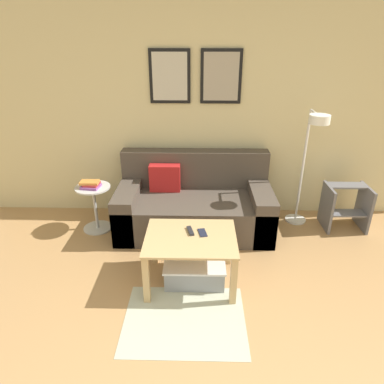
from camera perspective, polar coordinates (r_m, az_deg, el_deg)
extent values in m
cube|color=beige|center=(4.15, 2.35, 13.07)|extent=(5.60, 0.06, 2.55)
cube|color=black|center=(4.06, -3.71, 18.66)|extent=(0.46, 0.02, 0.59)
cube|color=beige|center=(4.05, -3.72, 18.64)|extent=(0.39, 0.01, 0.52)
cube|color=black|center=(4.05, 4.87, 18.61)|extent=(0.46, 0.02, 0.59)
cube|color=#ADA38E|center=(4.04, 4.87, 18.59)|extent=(0.39, 0.01, 0.52)
cube|color=#B2B79E|center=(2.98, -1.25, -20.48)|extent=(0.99, 0.78, 0.01)
cube|color=#4C4238|center=(4.03, 0.39, -3.51)|extent=(1.76, 0.90, 0.42)
cube|color=#4C4238|center=(4.17, 0.49, 4.01)|extent=(1.76, 0.20, 0.44)
cube|color=#4C4238|center=(4.08, -10.34, -2.59)|extent=(0.24, 0.90, 0.54)
cube|color=#4C4238|center=(4.06, 11.18, -2.81)|extent=(0.24, 0.90, 0.54)
cube|color=red|center=(4.05, -4.53, 2.38)|extent=(0.36, 0.14, 0.32)
cube|color=tan|center=(3.07, -0.23, -7.63)|extent=(0.81, 0.64, 0.02)
cube|color=tan|center=(3.01, -7.64, -14.26)|extent=(0.06, 0.06, 0.46)
cube|color=tan|center=(2.99, 6.94, -14.49)|extent=(0.06, 0.06, 0.46)
cube|color=tan|center=(3.46, -6.28, -8.37)|extent=(0.06, 0.06, 0.46)
cube|color=tan|center=(3.45, 6.11, -8.53)|extent=(0.06, 0.06, 0.46)
cube|color=gray|center=(3.30, 0.44, -13.05)|extent=(0.54, 0.37, 0.19)
cube|color=silver|center=(3.23, 0.45, -11.56)|extent=(0.56, 0.39, 0.02)
cylinder|color=white|center=(4.49, 16.82, -4.39)|extent=(0.25, 0.25, 0.02)
cylinder|color=white|center=(4.21, 17.95, 3.79)|extent=(0.03, 0.03, 1.35)
cylinder|color=white|center=(3.88, 19.87, 12.28)|extent=(0.02, 0.31, 0.02)
cylinder|color=white|center=(3.75, 20.49, 11.30)|extent=(0.21, 0.21, 0.09)
cylinder|color=silver|center=(4.28, -15.40, -5.74)|extent=(0.34, 0.34, 0.01)
cylinder|color=silver|center=(4.16, -15.80, -2.61)|extent=(0.04, 0.04, 0.51)
cylinder|color=silver|center=(4.04, -16.23, 0.73)|extent=(0.40, 0.40, 0.02)
cube|color=#8C4C93|center=(4.02, -16.50, 0.88)|extent=(0.22, 0.19, 0.03)
cube|color=#B73333|center=(4.02, -16.39, 1.29)|extent=(0.18, 0.17, 0.02)
cube|color=#D18438|center=(4.01, -16.71, 1.57)|extent=(0.21, 0.13, 0.03)
cube|color=#232328|center=(3.13, -0.28, -6.49)|extent=(0.08, 0.16, 0.02)
cube|color=#1E2338|center=(3.12, 1.75, -6.79)|extent=(0.09, 0.15, 0.01)
cube|color=slate|center=(4.34, 21.50, -2.35)|extent=(0.03, 0.39, 0.52)
cube|color=slate|center=(4.51, 26.73, -2.32)|extent=(0.03, 0.39, 0.52)
cube|color=slate|center=(4.39, 24.38, -3.22)|extent=(0.41, 0.17, 0.02)
cube|color=slate|center=(4.38, 24.42, 1.00)|extent=(0.41, 0.17, 0.02)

